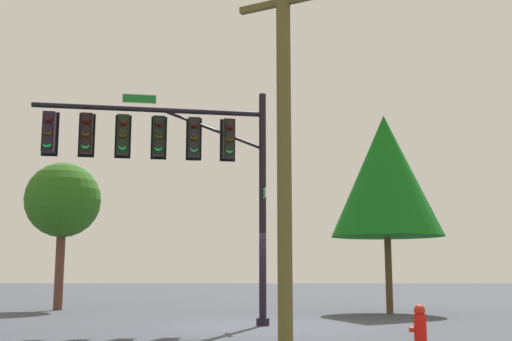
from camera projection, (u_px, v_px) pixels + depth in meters
ground_plane at (263, 326)px, 16.98m from camera, size 120.00×120.00×0.00m
signal_pole_assembly at (164, 148)px, 17.26m from camera, size 6.42×1.86×6.50m
utility_pole at (284, 147)px, 11.17m from camera, size 1.65×0.94×7.00m
fire_hydrant at (420, 327)px, 12.02m from camera, size 0.33×0.24×0.83m
tree_near at (63, 201)px, 24.52m from camera, size 2.93×2.93×5.69m
tree_far at (385, 175)px, 22.64m from camera, size 4.00×4.00×7.12m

